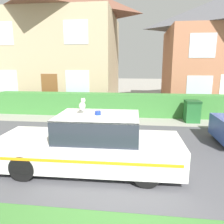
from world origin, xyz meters
TOP-DOWN VIEW (x-y plane):
  - road_strip at (0.00, 4.03)m, footprint 28.00×5.90m
  - garden_hedge at (-1.06, 8.81)m, footprint 12.74×0.81m
  - police_car at (-1.00, 2.65)m, footprint 4.57×1.66m
  - cat at (-1.23, 2.76)m, footprint 0.18×0.32m
  - house_left at (-5.62, 13.26)m, footprint 8.44×6.73m
  - house_right at (5.45, 13.11)m, footprint 7.28×5.61m
  - wheelie_bin at (2.64, 7.89)m, footprint 0.69×0.70m

SIDE VIEW (x-z plane):
  - road_strip at x=0.00m, z-range 0.00..0.01m
  - wheelie_bin at x=2.64m, z-range 0.00..1.02m
  - garden_hedge at x=-1.06m, z-range 0.00..1.15m
  - police_car at x=-1.00m, z-range -0.09..1.44m
  - cat at x=-1.23m, z-range 1.51..1.80m
  - house_right at x=5.45m, z-range 0.07..6.94m
  - house_left at x=-5.62m, z-range 0.09..8.57m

